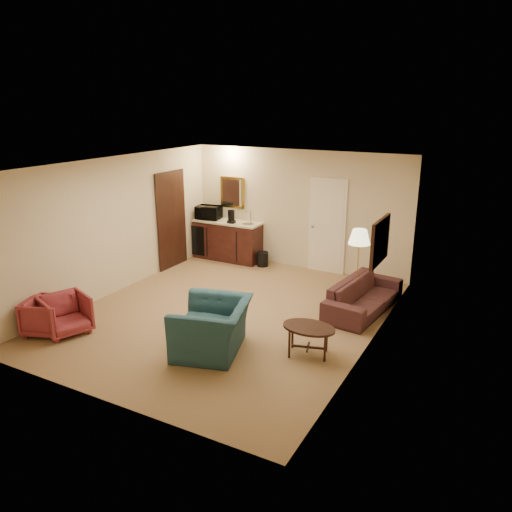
{
  "coord_description": "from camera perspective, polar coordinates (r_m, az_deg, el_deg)",
  "views": [
    {
      "loc": [
        4.23,
        -6.87,
        3.57
      ],
      "look_at": [
        0.29,
        0.5,
        0.97
      ],
      "focal_mm": 35.0,
      "sensor_mm": 36.0,
      "label": 1
    }
  ],
  "objects": [
    {
      "name": "ground",
      "position": [
        8.83,
        -3.21,
        -6.61
      ],
      "size": [
        6.0,
        6.0,
        0.0
      ],
      "primitive_type": "plane",
      "color": "#93744B",
      "rests_on": "ground"
    },
    {
      "name": "room_walls",
      "position": [
        8.98,
        -1.37,
        5.36
      ],
      "size": [
        5.02,
        6.01,
        2.61
      ],
      "color": "beige",
      "rests_on": "ground"
    },
    {
      "name": "sofa",
      "position": [
        9.01,
        12.25,
        -3.91
      ],
      "size": [
        0.79,
        1.98,
        0.75
      ],
      "primitive_type": "imported",
      "rotation": [
        0.0,
        0.0,
        1.45
      ],
      "color": "black",
      "rests_on": "ground"
    },
    {
      "name": "coffee_maker",
      "position": [
        11.35,
        -2.85,
        4.52
      ],
      "size": [
        0.16,
        0.16,
        0.29
      ],
      "primitive_type": "cylinder",
      "rotation": [
        0.0,
        0.0,
        -0.02
      ],
      "color": "black",
      "rests_on": "wetbar_cabinet"
    },
    {
      "name": "waste_bin",
      "position": [
        11.25,
        0.75,
        -0.35
      ],
      "size": [
        0.27,
        0.27,
        0.32
      ],
      "primitive_type": "cylinder",
      "rotation": [
        0.0,
        0.0,
        -0.04
      ],
      "color": "black",
      "rests_on": "ground"
    },
    {
      "name": "coffee_table",
      "position": [
        7.43,
        6.0,
        -9.57
      ],
      "size": [
        0.9,
        0.73,
        0.45
      ],
      "primitive_type": "cube",
      "rotation": [
        0.0,
        0.0,
        0.27
      ],
      "color": "black",
      "rests_on": "ground"
    },
    {
      "name": "floor_lamp",
      "position": [
        9.07,
        11.52,
        -1.39
      ],
      "size": [
        0.4,
        0.4,
        1.45
      ],
      "primitive_type": "cube",
      "rotation": [
        0.0,
        0.0,
        0.03
      ],
      "color": "#B0953A",
      "rests_on": "ground"
    },
    {
      "name": "teal_armchair",
      "position": [
        7.4,
        -5.07,
        -7.23
      ],
      "size": [
        1.06,
        1.34,
        1.02
      ],
      "primitive_type": "imported",
      "rotation": [
        0.0,
        0.0,
        -1.28
      ],
      "color": "#1E434D",
      "rests_on": "ground"
    },
    {
      "name": "rose_chair_far",
      "position": [
        8.55,
        -20.95,
        -6.07
      ],
      "size": [
        0.83,
        0.86,
        0.7
      ],
      "primitive_type": "imported",
      "rotation": [
        0.0,
        0.0,
        1.2
      ],
      "color": "#97313C",
      "rests_on": "ground"
    },
    {
      "name": "rose_chair_near",
      "position": [
        8.66,
        -22.75,
        -6.15
      ],
      "size": [
        0.78,
        0.8,
        0.65
      ],
      "primitive_type": "imported",
      "rotation": [
        0.0,
        0.0,
        1.93
      ],
      "color": "#97313C",
      "rests_on": "ground"
    },
    {
      "name": "microwave",
      "position": [
        11.77,
        -5.45,
        5.15
      ],
      "size": [
        0.6,
        0.39,
        0.38
      ],
      "primitive_type": "imported",
      "rotation": [
        0.0,
        0.0,
        0.15
      ],
      "color": "black",
      "rests_on": "wetbar_cabinet"
    },
    {
      "name": "wetbar_cabinet",
      "position": [
        11.68,
        -3.26,
        1.81
      ],
      "size": [
        1.64,
        0.58,
        0.92
      ],
      "primitive_type": "cube",
      "color": "#3E1A13",
      "rests_on": "ground"
    }
  ]
}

